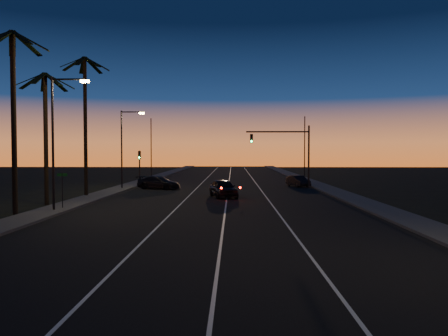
{
  "coord_description": "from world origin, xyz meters",
  "views": [
    {
      "loc": [
        1.02,
        -8.89,
        4.0
      ],
      "look_at": [
        0.38,
        22.78,
        2.86
      ],
      "focal_mm": 35.0,
      "sensor_mm": 36.0,
      "label": 1
    }
  ],
  "objects_px": {
    "lead_car": "(223,188)",
    "right_car": "(298,181)",
    "cross_car": "(159,183)",
    "signal_mast": "(288,145)"
  },
  "relations": [
    {
      "from": "signal_mast",
      "to": "lead_car",
      "type": "height_order",
      "value": "signal_mast"
    },
    {
      "from": "right_car",
      "to": "signal_mast",
      "type": "bearing_deg",
      "value": -126.91
    },
    {
      "from": "signal_mast",
      "to": "right_car",
      "type": "height_order",
      "value": "signal_mast"
    },
    {
      "from": "lead_car",
      "to": "cross_car",
      "type": "height_order",
      "value": "lead_car"
    },
    {
      "from": "lead_car",
      "to": "cross_car",
      "type": "distance_m",
      "value": 11.04
    },
    {
      "from": "cross_car",
      "to": "right_car",
      "type": "bearing_deg",
      "value": 13.6
    },
    {
      "from": "signal_mast",
      "to": "lead_car",
      "type": "distance_m",
      "value": 12.96
    },
    {
      "from": "lead_car",
      "to": "right_car",
      "type": "distance_m",
      "value": 14.82
    },
    {
      "from": "signal_mast",
      "to": "lead_car",
      "type": "xyz_separation_m",
      "value": [
        -6.97,
        -10.18,
        -3.97
      ]
    },
    {
      "from": "cross_car",
      "to": "signal_mast",
      "type": "bearing_deg",
      "value": 7.25
    }
  ]
}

